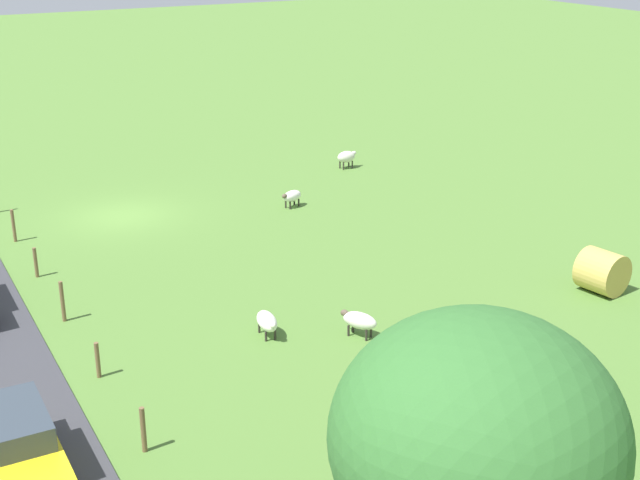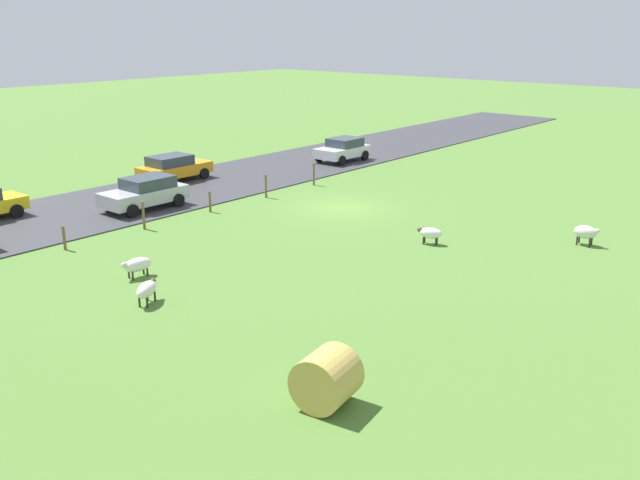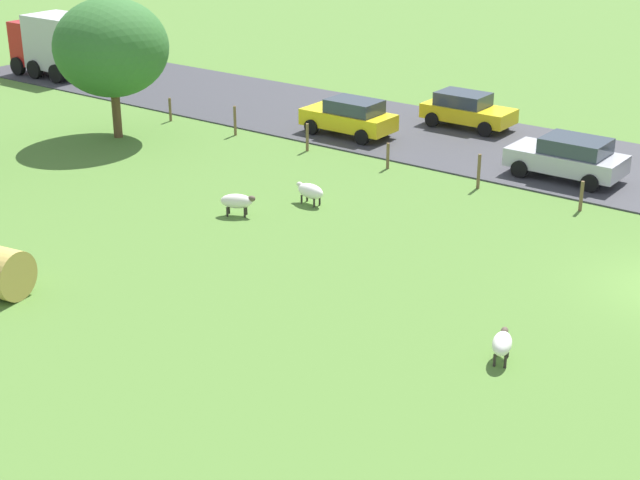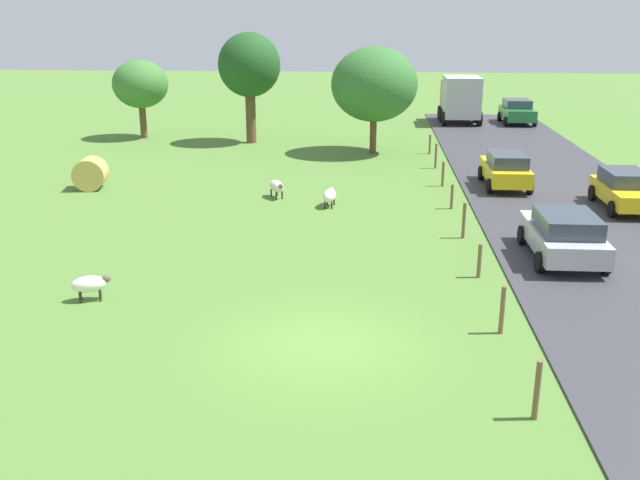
{
  "view_description": "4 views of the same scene",
  "coord_description": "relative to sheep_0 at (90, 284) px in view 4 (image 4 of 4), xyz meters",
  "views": [
    {
      "loc": [
        9.0,
        33.28,
        11.52
      ],
      "look_at": [
        -5.03,
        7.46,
        0.52
      ],
      "focal_mm": 49.14,
      "sensor_mm": 36.0,
      "label": 1
    },
    {
      "loc": [
        -20.75,
        25.99,
        8.78
      ],
      "look_at": [
        -4.32,
        6.72,
        0.8
      ],
      "focal_mm": 38.45,
      "sensor_mm": 36.0,
      "label": 2
    },
    {
      "loc": [
        -25.2,
        -6.29,
        11.31
      ],
      "look_at": [
        -4.26,
        9.33,
        0.65
      ],
      "focal_mm": 53.75,
      "sensor_mm": 36.0,
      "label": 3
    },
    {
      "loc": [
        1.06,
        -15.3,
        7.62
      ],
      "look_at": [
        -0.53,
        6.8,
        0.42
      ],
      "focal_mm": 39.61,
      "sensor_mm": 36.0,
      "label": 4
    }
  ],
  "objects": [
    {
      "name": "sheep_2",
      "position": [
        3.65,
        11.55,
        0.03
      ],
      "size": [
        0.95,
        1.19,
        0.75
      ],
      "color": "silver",
      "rests_on": "ground_plane"
    },
    {
      "name": "sheep_1",
      "position": [
        5.99,
        10.28,
        -0.01
      ],
      "size": [
        0.61,
        1.21,
        0.73
      ],
      "color": "white",
      "rests_on": "ground_plane"
    },
    {
      "name": "fence_post_5",
      "position": [
        10.93,
        14.18,
        0.09
      ],
      "size": [
        0.12,
        0.12,
        1.14
      ],
      "primitive_type": "cylinder",
      "color": "brown",
      "rests_on": "ground_plane"
    },
    {
      "name": "car_3",
      "position": [
        17.81,
        10.68,
        0.36
      ],
      "size": [
        1.95,
        3.96,
        1.5
      ],
      "color": "yellow",
      "rests_on": "road_strip"
    },
    {
      "name": "tree_1",
      "position": [
        0.39,
        24.69,
        4.06
      ],
      "size": [
        3.67,
        3.67,
        6.48
      ],
      "color": "brown",
      "rests_on": "ground_plane"
    },
    {
      "name": "fence_post_3",
      "position": [
        10.93,
        6.44,
        0.16
      ],
      "size": [
        0.12,
        0.12,
        1.29
      ],
      "primitive_type": "cylinder",
      "color": "brown",
      "rests_on": "ground_plane"
    },
    {
      "name": "truck_0",
      "position": [
        13.87,
        33.44,
        1.31
      ],
      "size": [
        2.72,
        4.45,
        3.24
      ],
      "color": "#B21919",
      "rests_on": "road_strip"
    },
    {
      "name": "car_1",
      "position": [
        13.69,
        14.03,
        0.39
      ],
      "size": [
        1.93,
        4.01,
        1.57
      ],
      "color": "yellow",
      "rests_on": "road_strip"
    },
    {
      "name": "ground_plane",
      "position": [
        6.54,
        -2.24,
        -0.48
      ],
      "size": [
        160.0,
        160.0,
        0.0
      ],
      "primitive_type": "plane",
      "color": "#517A33"
    },
    {
      "name": "tree_0",
      "position": [
        -6.64,
        25.87,
        2.83
      ],
      "size": [
        3.39,
        3.39,
        4.8
      ],
      "color": "brown",
      "rests_on": "ground_plane"
    },
    {
      "name": "fence_post_0",
      "position": [
        10.93,
        -5.19,
        0.15
      ],
      "size": [
        0.12,
        0.12,
        1.26
      ],
      "primitive_type": "cylinder",
      "color": "brown",
      "rests_on": "ground_plane"
    },
    {
      "name": "sheep_0",
      "position": [
        0.0,
        0.0,
        0.0
      ],
      "size": [
        1.1,
        0.76,
        0.71
      ],
      "color": "white",
      "rests_on": "ground_plane"
    },
    {
      "name": "fence_post_1",
      "position": [
        10.93,
        -1.31,
        0.14
      ],
      "size": [
        0.12,
        0.12,
        1.25
      ],
      "primitive_type": "cylinder",
      "color": "brown",
      "rests_on": "ground_plane"
    },
    {
      "name": "fence_post_7",
      "position": [
        10.93,
        21.93,
        0.05
      ],
      "size": [
        0.12,
        0.12,
        1.06
      ],
      "primitive_type": "cylinder",
      "color": "brown",
      "rests_on": "ground_plane"
    },
    {
      "name": "fence_post_2",
      "position": [
        10.93,
        2.56,
        0.04
      ],
      "size": [
        0.12,
        0.12,
        1.05
      ],
      "primitive_type": "cylinder",
      "color": "brown",
      "rests_on": "ground_plane"
    },
    {
      "name": "car_0",
      "position": [
        17.87,
        33.32,
        0.43
      ],
      "size": [
        2.18,
        3.91,
        1.65
      ],
      "color": "#237238",
      "rests_on": "road_strip"
    },
    {
      "name": "fence_post_6",
      "position": [
        10.93,
        18.06,
        0.16
      ],
      "size": [
        0.12,
        0.12,
        1.27
      ],
      "primitive_type": "cylinder",
      "color": "brown",
      "rests_on": "ground_plane"
    },
    {
      "name": "tree_2",
      "position": [
        7.75,
        21.87,
        3.32
      ],
      "size": [
        4.73,
        4.73,
        5.83
      ],
      "color": "brown",
      "rests_on": "ground_plane"
    },
    {
      "name": "car_2",
      "position": [
        13.79,
        4.28,
        0.39
      ],
      "size": [
        2.16,
        4.19,
        1.55
      ],
      "color": "#B7B7BC",
      "rests_on": "road_strip"
    },
    {
      "name": "hay_bale_0",
      "position": [
        -4.86,
        12.54,
        0.22
      ],
      "size": [
        1.59,
        1.49,
        1.4
      ],
      "primitive_type": "cylinder",
      "rotation": [
        1.57,
        0.0,
        0.17
      ],
      "color": "tan",
      "rests_on": "ground_plane"
    },
    {
      "name": "fence_post_4",
      "position": [
        10.93,
        10.31,
        0.03
      ],
      "size": [
        0.12,
        0.12,
        1.01
      ],
      "primitive_type": "cylinder",
      "color": "brown",
      "rests_on": "ground_plane"
    }
  ]
}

